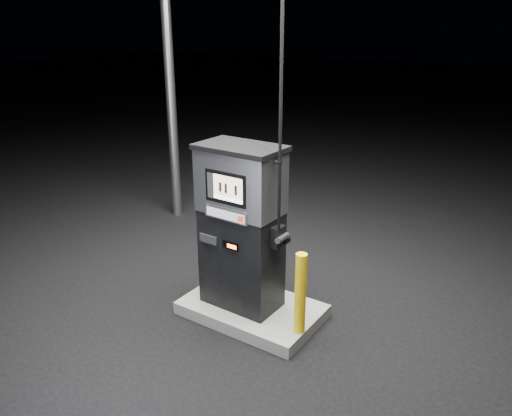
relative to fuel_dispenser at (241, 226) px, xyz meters
The scene contains 5 objects.
ground 1.14m from the fuel_dispenser, 16.53° to the left, with size 80.00×80.00×0.00m, color black.
pump_island 1.07m from the fuel_dispenser, 16.53° to the left, with size 1.60×1.00×0.15m, color slate.
fuel_dispenser is the anchor object (origin of this frame).
bollard_left 0.86m from the fuel_dispenser, 165.73° to the left, with size 0.11×0.11×0.82m, color yellow.
bollard_right 1.01m from the fuel_dispenser, ahead, with size 0.12×0.12×0.93m, color yellow.
Camera 1 is at (2.90, -4.25, 3.30)m, focal length 35.00 mm.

